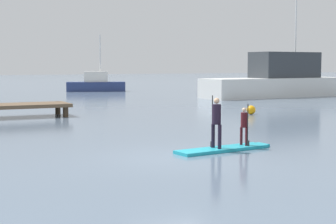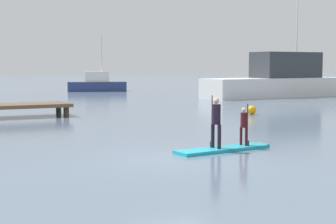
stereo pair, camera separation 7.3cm
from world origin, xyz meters
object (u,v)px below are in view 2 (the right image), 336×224
Objects in this scene: fishing_boat_white_large at (278,80)px; motor_boat_small_navy at (97,84)px; paddleboard_near at (224,149)px; mooring_buoy_near at (252,110)px; paddler_adult at (216,119)px; paddler_child_solo at (244,124)px.

fishing_boat_white_large is 2.20× the size of motor_boat_small_navy.
motor_boat_small_navy reaches higher than paddleboard_near.
motor_boat_small_navy reaches higher than mooring_buoy_near.
mooring_buoy_near is (-0.10, -26.67, -0.48)m from motor_boat_small_navy.
paddler_adult is 12.51m from mooring_buoy_near.
fishing_boat_white_large is at bearing 47.81° from mooring_buoy_near.
paddleboard_near is 7.10× the size of mooring_buoy_near.
fishing_boat_white_large is 26.83× the size of mooring_buoy_near.
fishing_boat_white_large is 18.24m from motor_boat_small_navy.
paddler_adult is 37.18m from motor_boat_small_navy.
fishing_boat_white_large is at bearing -54.19° from motor_boat_small_navy.
motor_boat_small_navy is at bearing 125.81° from fishing_boat_white_large.
motor_boat_small_navy is (8.04, 36.30, -0.27)m from paddler_adult.
paddler_child_solo is 11.72m from mooring_buoy_near.
paddler_child_solo is 2.78× the size of mooring_buoy_near.
paddler_adult is at bearing -173.59° from paddler_child_solo.
paddler_adult is 0.13× the size of fishing_boat_white_large.
paddler_adult is 1.21× the size of paddler_child_solo.
paddler_adult is 1.13m from paddler_child_solo.
fishing_boat_white_large is (18.40, 21.48, 1.33)m from paddleboard_near.
paddler_child_solo is (1.11, 0.12, -0.21)m from paddler_adult.
mooring_buoy_near is (7.95, 9.63, -0.75)m from paddler_adult.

